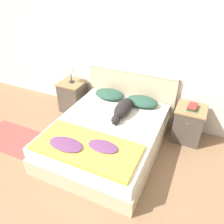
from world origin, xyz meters
The scene contains 13 objects.
ground_plane centered at (0.00, 0.00, 0.00)m, with size 16.00×16.00×0.00m, color #896647.
wall_back centered at (0.00, 2.13, 1.27)m, with size 9.00×0.06×2.55m.
bed centered at (0.00, 1.04, 0.23)m, with size 1.60×1.99×0.47m.
headboard centered at (0.00, 2.06, 0.50)m, with size 1.68×0.06×0.96m.
nightstand_left centered at (-1.14, 1.80, 0.31)m, with size 0.47×0.46×0.61m.
nightstand_right centered at (1.13, 1.80, 0.31)m, with size 0.47×0.46×0.61m.
pillow_left centered at (-0.31, 1.80, 0.54)m, with size 0.56×0.36×0.14m.
pillow_right centered at (0.31, 1.80, 0.54)m, with size 0.56×0.36×0.14m.
quilt centered at (-0.01, 0.43, 0.50)m, with size 1.41×0.68×0.09m.
dog centered at (0.12, 1.40, 0.57)m, with size 0.24×0.77×0.21m.
book_stack centered at (1.14, 1.79, 0.65)m, with size 0.17×0.24×0.07m.
table_lamp centered at (-1.14, 1.82, 0.86)m, with size 0.17×0.17×0.32m.
rug centered at (-1.53, 0.55, 0.00)m, with size 1.25×0.67×0.00m.
Camera 1 is at (1.20, -1.38, 2.46)m, focal length 35.00 mm.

